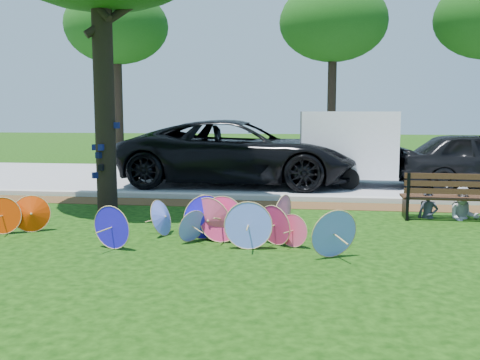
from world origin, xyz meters
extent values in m
plane|color=black|center=(0.00, 0.00, 0.00)|extent=(90.00, 90.00, 0.00)
cube|color=#472D16|center=(0.00, 4.50, 0.01)|extent=(90.00, 1.00, 0.01)
cube|color=#B7B5AD|center=(0.00, 5.20, 0.06)|extent=(90.00, 0.30, 0.12)
cube|color=gray|center=(0.00, 9.35, 0.01)|extent=(90.00, 8.00, 0.01)
cylinder|color=black|center=(-2.67, 3.38, 2.59)|extent=(0.44, 0.44, 5.17)
cone|color=#E3436E|center=(1.56, 0.62, 0.27)|extent=(0.53, 0.35, 0.55)
cone|color=#DF5E7D|center=(1.39, 1.11, 0.39)|extent=(0.46, 0.80, 0.79)
cone|color=#2215EE|center=(-1.28, 0.11, 0.36)|extent=(0.72, 0.36, 0.72)
cone|color=#6B85FF|center=(2.15, 0.04, 0.38)|extent=(0.79, 0.59, 0.77)
cone|color=#D82860|center=(0.35, 0.87, 0.39)|extent=(0.82, 0.41, 0.79)
cone|color=#D82860|center=(1.27, 0.70, 0.34)|extent=(0.64, 0.56, 0.69)
cone|color=#E3436E|center=(0.14, 0.83, 0.38)|extent=(0.81, 0.56, 0.77)
cone|color=#2215EE|center=(-0.04, 1.32, 0.37)|extent=(0.63, 0.73, 0.74)
cone|color=#6B85FF|center=(-0.16, 0.71, 0.29)|extent=(0.53, 0.58, 0.57)
cone|color=#6B85FF|center=(0.85, 0.40, 0.39)|extent=(0.78, 0.18, 0.78)
cone|color=#2215EE|center=(0.05, 0.90, 0.39)|extent=(0.71, 0.57, 0.78)
cone|color=#D83401|center=(-3.65, 0.89, 0.34)|extent=(0.69, 0.35, 0.68)
cone|color=#6B85FF|center=(-0.75, 1.12, 0.33)|extent=(0.42, 0.70, 0.66)
cone|color=#D83401|center=(-3.19, 1.05, 0.34)|extent=(0.69, 0.49, 0.68)
imported|color=black|center=(-0.33, 7.86, 0.96)|extent=(6.96, 3.24, 1.93)
cube|color=white|center=(2.96, 8.10, 1.24)|extent=(2.83, 1.94, 2.48)
imported|color=#393E4D|center=(4.23, 3.34, 0.55)|extent=(0.44, 0.32, 1.10)
imported|color=silver|center=(4.93, 3.34, 0.64)|extent=(0.64, 0.51, 1.29)
cylinder|color=black|center=(-6.50, 14.66, 2.50)|extent=(0.36, 0.36, 5.00)
ellipsoid|color=#13400E|center=(-6.50, 14.66, 5.80)|extent=(4.40, 4.40, 3.20)
cylinder|color=black|center=(2.64, 14.77, 2.50)|extent=(0.36, 0.36, 5.00)
ellipsoid|color=#13400E|center=(2.64, 14.77, 5.80)|extent=(4.40, 4.40, 3.20)
camera|label=1|loc=(1.81, -7.89, 2.18)|focal=40.00mm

